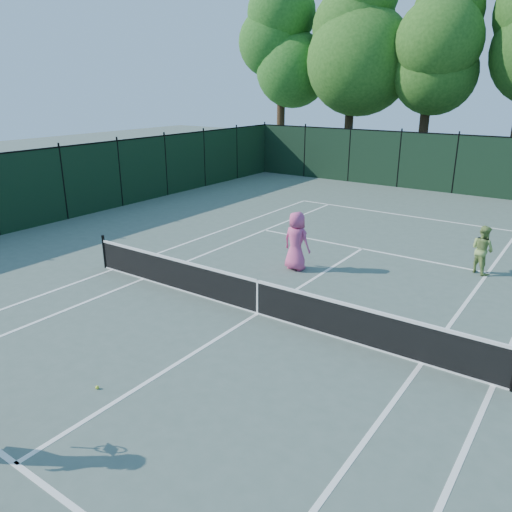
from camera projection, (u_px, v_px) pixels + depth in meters
The scene contains 17 objects.
ground at pixel (258, 314), 12.48m from camera, with size 90.00×90.00×0.00m, color #4D5E54.
sideline_doubles_left at pixel (113, 270), 15.46m from camera, with size 0.10×23.77×0.01m, color white.
sideline_doubles_right at pixel (493, 385), 9.49m from camera, with size 0.10×23.77×0.01m, color white.
sideline_singles_left at pixel (143, 279), 14.71m from camera, with size 0.10×23.77×0.01m, color white.
sideline_singles_right at pixel (422, 363), 10.24m from camera, with size 0.10×23.77×0.01m, color white.
baseline_far at pixel (414, 217), 21.68m from camera, with size 10.97×0.10×0.01m, color white.
service_line_near at pixel (15, 464), 7.52m from camera, with size 8.23×0.10×0.01m, color white.
service_line_far at pixel (362, 249), 17.43m from camera, with size 8.23×0.10×0.01m, color white.
center_service_line at pixel (258, 314), 12.48m from camera, with size 0.10×12.80×0.01m, color white.
tennis_net at pixel (258, 296), 12.32m from camera, with size 11.69×0.09×1.06m.
fence_far at pixel (455, 165), 25.93m from camera, with size 24.00×0.05×3.00m, color black.
tree_0 at pixel (282, 42), 33.54m from camera, with size 6.40×6.40×13.14m.
tree_1 at pixel (354, 30), 31.04m from camera, with size 6.80×6.80×13.98m.
tree_2 at pixel (433, 43), 28.48m from camera, with size 6.00×6.00×12.40m.
player_pink at pixel (296, 241), 15.22m from camera, with size 0.93×0.64×1.82m.
player_green at pixel (482, 250), 14.97m from camera, with size 0.91×0.86×1.49m.
loose_ball_midcourt at pixel (97, 387), 9.37m from camera, with size 0.07×0.07×0.07m, color #E1F532.
Camera 1 is at (6.48, -9.30, 5.41)m, focal length 35.00 mm.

